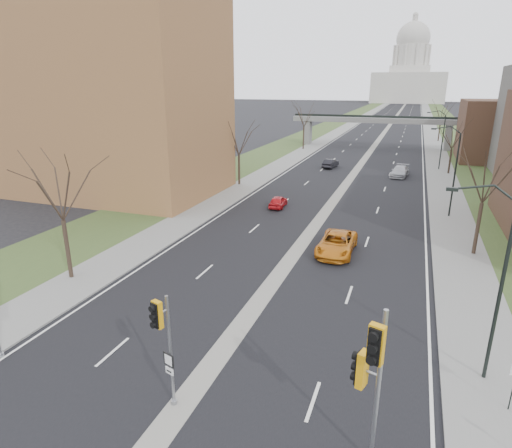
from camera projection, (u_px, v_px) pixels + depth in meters
The scene contains 26 objects.
ground at pixel (183, 404), 17.52m from camera, with size 700.00×700.00×0.00m, color black.
road_surface at pixel (393, 121), 151.39m from camera, with size 20.00×600.00×0.01m, color black.
median_strip at pixel (393, 121), 151.39m from camera, with size 1.20×600.00×0.02m, color gray.
sidewalk_right at pixel (429, 122), 147.46m from camera, with size 4.00×600.00×0.12m, color gray.
sidewalk_left at pixel (358, 120), 155.29m from camera, with size 4.00×600.00×0.12m, color gray.
grass_verge_right at pixel (448, 123), 145.50m from camera, with size 8.00×600.00×0.10m, color #314520.
grass_verge_left at pixel (342, 120), 157.25m from camera, with size 8.00×600.00×0.10m, color #314520.
apartment_building at pixel (108, 98), 49.35m from camera, with size 25.00×16.00×22.00m, color #915B3A.
commercial_block_far at pixel (506, 131), 71.26m from camera, with size 14.00×14.00×10.00m, color #4E3724.
pedestrian_bridge at pixel (375, 123), 87.41m from camera, with size 34.00×3.00×6.45m.
capitol at pixel (409, 75), 297.31m from camera, with size 48.00×42.00×55.75m.
streetlight_near at pixel (489, 229), 17.13m from camera, with size 2.61×0.20×8.70m.
streetlight_mid at pixel (450, 146), 40.33m from camera, with size 2.61×0.20×8.70m.
streetlight_far at pixel (439, 123), 63.53m from camera, with size 2.61×0.20×8.70m.
tree_left_a at pixel (58, 182), 26.84m from camera, with size 7.20×7.20×9.40m.
tree_left_b at pixel (239, 136), 53.74m from camera, with size 6.75×6.75×8.81m.
tree_left_c at pixel (304, 113), 83.83m from camera, with size 7.65×7.65×9.99m.
tree_right_a at pixel (488, 169), 30.85m from camera, with size 7.20×7.20×9.40m.
tree_right_b at pixel (454, 134), 60.55m from camera, with size 6.30×6.30×8.22m.
tree_right_c at pixel (442, 110), 95.87m from camera, with size 7.65×7.65×9.99m.
signal_pole_median at pixel (163, 334), 16.28m from camera, with size 0.67×0.83×4.94m.
signal_pole_right at pixel (371, 368), 13.60m from camera, with size 1.00×1.31×5.96m.
car_left_near at pixel (278, 201), 45.44m from camera, with size 1.47×3.64×1.24m, color red.
car_left_far at pixel (331, 163), 66.88m from camera, with size 1.45×4.17×1.37m, color black.
car_right_near at pixel (337, 243), 33.00m from camera, with size 2.61×5.66×1.57m, color #C76F15.
car_right_mid at pixel (400, 171), 60.45m from camera, with size 2.11×5.20×1.51m, color #A5A6AC.
Camera 1 is at (7.76, -12.44, 12.50)m, focal length 30.00 mm.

